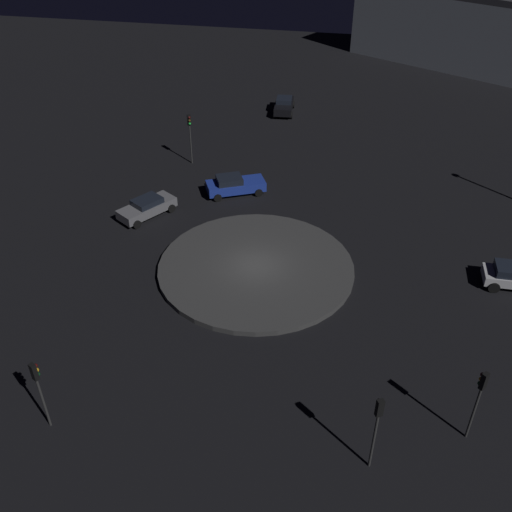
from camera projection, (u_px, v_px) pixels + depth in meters
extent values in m
plane|color=black|center=(256.00, 269.00, 37.79)|extent=(118.96, 118.96, 0.00)
cylinder|color=#383838|center=(256.00, 267.00, 37.69)|extent=(12.75, 12.75, 0.35)
cube|color=black|center=(511.00, 270.00, 35.72)|extent=(1.56, 1.87, 0.53)
cylinder|color=black|center=(490.00, 271.00, 37.07)|extent=(0.23, 0.71, 0.71)
cylinder|color=black|center=(494.00, 288.00, 35.67)|extent=(0.23, 0.71, 0.71)
cube|color=#1E38A5|center=(236.00, 186.00, 45.67)|extent=(3.60, 4.89, 0.73)
cube|color=black|center=(229.00, 180.00, 45.21)|extent=(2.27, 2.44, 0.49)
cylinder|color=black|center=(253.00, 182.00, 46.92)|extent=(0.47, 0.66, 0.62)
cylinder|color=black|center=(259.00, 193.00, 45.51)|extent=(0.47, 0.66, 0.62)
cylinder|color=black|center=(213.00, 187.00, 46.25)|extent=(0.47, 0.66, 0.62)
cylinder|color=black|center=(218.00, 198.00, 44.84)|extent=(0.47, 0.66, 0.62)
cube|color=slate|center=(147.00, 208.00, 42.89)|extent=(4.62, 3.83, 0.68)
cube|color=black|center=(147.00, 201.00, 42.62)|extent=(2.54, 2.38, 0.42)
cylinder|color=black|center=(157.00, 200.00, 44.49)|extent=(0.66, 0.53, 0.64)
cylinder|color=black|center=(171.00, 208.00, 43.52)|extent=(0.66, 0.53, 0.64)
cylinder|color=black|center=(123.00, 216.00, 42.65)|extent=(0.66, 0.53, 0.64)
cylinder|color=black|center=(137.00, 224.00, 41.68)|extent=(0.66, 0.53, 0.64)
cube|color=black|center=(284.00, 106.00, 59.51)|extent=(4.29, 2.07, 0.73)
cube|color=black|center=(284.00, 100.00, 59.33)|extent=(1.92, 1.68, 0.44)
cylinder|color=black|center=(277.00, 104.00, 61.02)|extent=(0.72, 0.28, 0.71)
cylinder|color=black|center=(293.00, 105.00, 60.84)|extent=(0.72, 0.28, 0.71)
cylinder|color=black|center=(274.00, 115.00, 58.59)|extent=(0.72, 0.28, 0.71)
cylinder|color=black|center=(291.00, 115.00, 58.42)|extent=(0.72, 0.28, 0.71)
cylinder|color=#2D2D2D|center=(473.00, 413.00, 26.16)|extent=(0.12, 0.12, 3.32)
cube|color=black|center=(484.00, 381.00, 24.93)|extent=(0.37, 0.36, 0.90)
sphere|color=#3F0C0C|center=(482.00, 375.00, 24.87)|extent=(0.20, 0.20, 0.20)
sphere|color=yellow|center=(481.00, 379.00, 25.03)|extent=(0.20, 0.20, 0.20)
sphere|color=#0F3819|center=(480.00, 383.00, 25.18)|extent=(0.20, 0.20, 0.20)
cylinder|color=#2D2D2D|center=(191.00, 144.00, 49.43)|extent=(0.12, 0.12, 3.50)
cube|color=black|center=(189.00, 120.00, 48.15)|extent=(0.34, 0.37, 0.90)
sphere|color=#3F0C0C|center=(189.00, 118.00, 47.89)|extent=(0.20, 0.20, 0.20)
sphere|color=#4C380F|center=(190.00, 121.00, 48.04)|extent=(0.20, 0.20, 0.20)
sphere|color=#1EE53F|center=(190.00, 124.00, 48.20)|extent=(0.20, 0.20, 0.20)
cylinder|color=#2D2D2D|center=(373.00, 441.00, 24.85)|extent=(0.12, 0.12, 3.43)
cube|color=black|center=(380.00, 408.00, 23.60)|extent=(0.34, 0.37, 0.90)
sphere|color=#3F0C0C|center=(379.00, 401.00, 23.55)|extent=(0.20, 0.20, 0.20)
sphere|color=#4C380F|center=(378.00, 405.00, 23.71)|extent=(0.20, 0.20, 0.20)
sphere|color=#1EE53F|center=(377.00, 410.00, 23.86)|extent=(0.20, 0.20, 0.20)
cylinder|color=#2D2D2D|center=(44.00, 403.00, 26.73)|extent=(0.12, 0.12, 3.18)
cube|color=black|center=(34.00, 372.00, 25.55)|extent=(0.33, 0.37, 0.90)
sphere|color=#3F0C0C|center=(35.00, 366.00, 25.49)|extent=(0.20, 0.20, 0.20)
sphere|color=yellow|center=(37.00, 370.00, 25.64)|extent=(0.20, 0.20, 0.20)
sphere|color=#0F3819|center=(38.00, 374.00, 25.80)|extent=(0.20, 0.20, 0.20)
cube|color=#8C939E|center=(501.00, 32.00, 70.12)|extent=(27.60, 36.05, 8.23)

